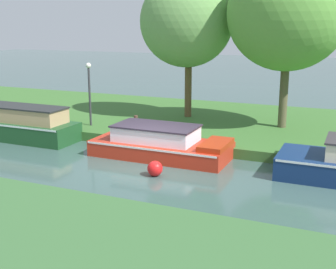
% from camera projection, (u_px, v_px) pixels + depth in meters
% --- Properties ---
extents(ground_plane, '(120.00, 120.00, 0.00)m').
position_uv_depth(ground_plane, '(151.00, 166.00, 16.04)').
color(ground_plane, '#3B5752').
extents(riverbank_far, '(72.00, 10.00, 0.40)m').
position_uv_depth(riverbank_far, '(212.00, 122.00, 22.22)').
color(riverbank_far, '#3A692D').
rests_on(riverbank_far, ground_plane).
extents(forest_barge, '(5.53, 1.78, 1.50)m').
position_uv_depth(forest_barge, '(19.00, 124.00, 19.69)').
color(forest_barge, '#1C4A24').
rests_on(forest_barge, ground_plane).
extents(red_cruiser, '(5.26, 2.21, 1.22)m').
position_uv_depth(red_cruiser, '(161.00, 144.00, 17.05)').
color(red_cruiser, red).
rests_on(red_cruiser, ground_plane).
extents(willow_tree_left, '(4.56, 3.74, 6.85)m').
position_uv_depth(willow_tree_left, '(186.00, 22.00, 21.24)').
color(willow_tree_left, brown).
rests_on(willow_tree_left, riverbank_far).
extents(willow_tree_centre, '(5.13, 4.73, 7.48)m').
position_uv_depth(willow_tree_centre, '(287.00, 13.00, 18.80)').
color(willow_tree_centre, brown).
rests_on(willow_tree_centre, riverbank_far).
extents(lamp_post, '(0.24, 0.24, 2.88)m').
position_uv_depth(lamp_post, '(89.00, 86.00, 20.23)').
color(lamp_post, '#333338').
rests_on(lamp_post, riverbank_far).
extents(mooring_post_near, '(0.16, 0.16, 0.84)m').
position_uv_depth(mooring_post_near, '(136.00, 125.00, 18.76)').
color(mooring_post_near, '#4D3629').
rests_on(mooring_post_near, riverbank_far).
extents(mooring_post_far, '(0.18, 0.18, 0.85)m').
position_uv_depth(mooring_post_far, '(21.00, 114.00, 21.15)').
color(mooring_post_far, brown).
rests_on(mooring_post_far, riverbank_far).
extents(channel_buoy, '(0.52, 0.52, 0.52)m').
position_uv_depth(channel_buoy, '(155.00, 169.00, 14.90)').
color(channel_buoy, red).
rests_on(channel_buoy, ground_plane).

